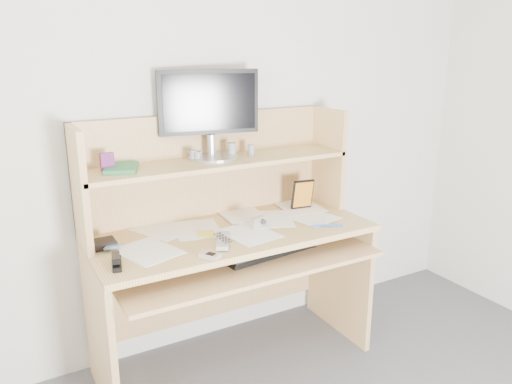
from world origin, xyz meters
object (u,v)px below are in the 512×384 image
desk (226,236)px  keyboard (267,249)px  tv_remote (223,241)px  game_case (302,194)px  monitor (209,112)px

desk → keyboard: 0.24m
desk → tv_remote: (-0.12, -0.22, 0.07)m
desk → game_case: size_ratio=8.22×
game_case → monitor: size_ratio=0.33×
game_case → desk: bearing=-168.2°
game_case → monitor: (-0.50, 0.11, 0.48)m
keyboard → tv_remote: 0.27m
keyboard → tv_remote: (-0.25, -0.01, 0.10)m
keyboard → tv_remote: size_ratio=2.58×
tv_remote → monitor: size_ratio=0.39×
monitor → desk: bearing=-73.7°
game_case → monitor: 0.70m
tv_remote → keyboard: bearing=31.3°
desk → game_case: bearing=2.8°
desk → monitor: size_ratio=2.74×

